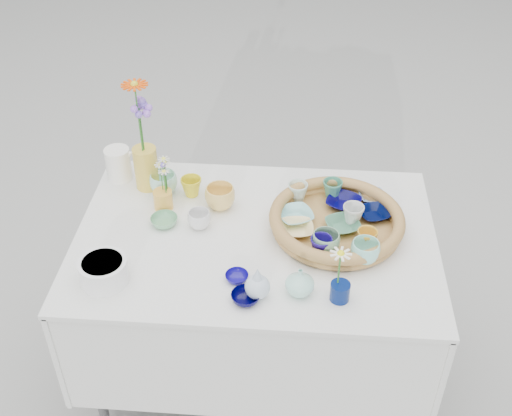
# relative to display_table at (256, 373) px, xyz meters

# --- Properties ---
(ground) EXTENTS (80.00, 80.00, 0.00)m
(ground) POSITION_rel_display_table_xyz_m (0.00, 0.00, 0.00)
(ground) COLOR #999991
(display_table) EXTENTS (1.26, 0.86, 0.77)m
(display_table) POSITION_rel_display_table_xyz_m (0.00, 0.00, 0.00)
(display_table) COLOR white
(display_table) RESTS_ON ground
(wicker_tray) EXTENTS (0.47, 0.47, 0.08)m
(wicker_tray) POSITION_rel_display_table_xyz_m (0.28, 0.05, 0.80)
(wicker_tray) COLOR #9A5D30
(wicker_tray) RESTS_ON display_table
(tray_ceramic_0) EXTENTS (0.16, 0.16, 0.03)m
(tray_ceramic_0) POSITION_rel_display_table_xyz_m (0.31, 0.17, 0.80)
(tray_ceramic_0) COLOR #040144
(tray_ceramic_0) RESTS_ON wicker_tray
(tray_ceramic_1) EXTENTS (0.14, 0.14, 0.03)m
(tray_ceramic_1) POSITION_rel_display_table_xyz_m (0.41, 0.11, 0.80)
(tray_ceramic_1) COLOR black
(tray_ceramic_1) RESTS_ON wicker_tray
(tray_ceramic_2) EXTENTS (0.09, 0.09, 0.06)m
(tray_ceramic_2) POSITION_rel_display_table_xyz_m (0.38, -0.05, 0.82)
(tray_ceramic_2) COLOR gold
(tray_ceramic_2) RESTS_ON wicker_tray
(tray_ceramic_3) EXTENTS (0.15, 0.15, 0.03)m
(tray_ceramic_3) POSITION_rel_display_table_xyz_m (0.30, 0.04, 0.80)
(tray_ceramic_3) COLOR #498363
(tray_ceramic_3) RESTS_ON wicker_tray
(tray_ceramic_4) EXTENTS (0.10, 0.10, 0.07)m
(tray_ceramic_4) POSITION_rel_display_table_xyz_m (0.24, -0.09, 0.82)
(tray_ceramic_4) COLOR gray
(tray_ceramic_4) RESTS_ON wicker_tray
(tray_ceramic_5) EXTENTS (0.16, 0.16, 0.03)m
(tray_ceramic_5) POSITION_rel_display_table_xyz_m (0.14, 0.08, 0.80)
(tray_ceramic_5) COLOR #85CBC8
(tray_ceramic_5) RESTS_ON wicker_tray
(tray_ceramic_6) EXTENTS (0.08, 0.08, 0.07)m
(tray_ceramic_6) POSITION_rel_display_table_xyz_m (0.14, 0.20, 0.82)
(tray_ceramic_6) COLOR silver
(tray_ceramic_6) RESTS_ON wicker_tray
(tray_ceramic_7) EXTENTS (0.09, 0.09, 0.07)m
(tray_ceramic_7) POSITION_rel_display_table_xyz_m (0.34, 0.08, 0.82)
(tray_ceramic_7) COLOR silver
(tray_ceramic_7) RESTS_ON wicker_tray
(tray_ceramic_8) EXTENTS (0.11, 0.11, 0.02)m
(tray_ceramic_8) POSITION_rel_display_table_xyz_m (0.41, 0.22, 0.79)
(tray_ceramic_8) COLOR #85A7DE
(tray_ceramic_8) RESTS_ON wicker_tray
(tray_ceramic_9) EXTENTS (0.09, 0.09, 0.07)m
(tray_ceramic_9) POSITION_rel_display_table_xyz_m (0.22, -0.10, 0.82)
(tray_ceramic_9) COLOR navy
(tray_ceramic_9) RESTS_ON wicker_tray
(tray_ceramic_10) EXTENTS (0.13, 0.13, 0.03)m
(tray_ceramic_10) POSITION_rel_display_table_xyz_m (0.14, 0.01, 0.80)
(tray_ceramic_10) COLOR #F3D48B
(tray_ceramic_10) RESTS_ON wicker_tray
(tray_ceramic_11) EXTENTS (0.11, 0.11, 0.08)m
(tray_ceramic_11) POSITION_rel_display_table_xyz_m (0.37, -0.12, 0.82)
(tray_ceramic_11) COLOR #8CE3D2
(tray_ceramic_11) RESTS_ON wicker_tray
(tray_ceramic_12) EXTENTS (0.10, 0.10, 0.07)m
(tray_ceramic_12) POSITION_rel_display_table_xyz_m (0.27, 0.22, 0.82)
(tray_ceramic_12) COLOR #3C8669
(tray_ceramic_12) RESTS_ON wicker_tray
(loose_ceramic_0) EXTENTS (0.10, 0.10, 0.07)m
(loose_ceramic_0) POSITION_rel_display_table_xyz_m (-0.26, 0.22, 0.80)
(loose_ceramic_0) COLOR gold
(loose_ceramic_0) RESTS_ON display_table
(loose_ceramic_1) EXTENTS (0.13, 0.13, 0.09)m
(loose_ceramic_1) POSITION_rel_display_table_xyz_m (-0.14, 0.15, 0.81)
(loose_ceramic_1) COLOR #EEC360
(loose_ceramic_1) RESTS_ON display_table
(loose_ceramic_2) EXTENTS (0.10, 0.10, 0.03)m
(loose_ceramic_2) POSITION_rel_display_table_xyz_m (-0.33, 0.04, 0.78)
(loose_ceramic_2) COLOR #67A675
(loose_ceramic_2) RESTS_ON display_table
(loose_ceramic_3) EXTENTS (0.09, 0.09, 0.06)m
(loose_ceramic_3) POSITION_rel_display_table_xyz_m (-0.20, 0.03, 0.80)
(loose_ceramic_3) COLOR silver
(loose_ceramic_3) RESTS_ON display_table
(loose_ceramic_4) EXTENTS (0.10, 0.10, 0.02)m
(loose_ceramic_4) POSITION_rel_display_table_xyz_m (-0.04, -0.23, 0.78)
(loose_ceramic_4) COLOR #100777
(loose_ceramic_4) RESTS_ON display_table
(loose_ceramic_5) EXTENTS (0.12, 0.12, 0.08)m
(loose_ceramic_5) POSITION_rel_display_table_xyz_m (-0.37, 0.23, 0.81)
(loose_ceramic_5) COLOR #A5E3CE
(loose_ceramic_5) RESTS_ON display_table
(loose_ceramic_6) EXTENTS (0.11, 0.11, 0.03)m
(loose_ceramic_6) POSITION_rel_display_table_xyz_m (-0.01, -0.32, 0.78)
(loose_ceramic_6) COLOR #030032
(loose_ceramic_6) RESTS_ON display_table
(fluted_bowl) EXTENTS (0.19, 0.19, 0.08)m
(fluted_bowl) POSITION_rel_display_table_xyz_m (-0.47, -0.26, 0.81)
(fluted_bowl) COLOR white
(fluted_bowl) RESTS_ON display_table
(bud_vase_paleblue) EXTENTS (0.09, 0.09, 0.12)m
(bud_vase_paleblue) POSITION_rel_display_table_xyz_m (0.03, -0.29, 0.83)
(bud_vase_paleblue) COLOR silver
(bud_vase_paleblue) RESTS_ON display_table
(bud_vase_seafoam) EXTENTS (0.11, 0.11, 0.10)m
(bud_vase_seafoam) POSITION_rel_display_table_xyz_m (0.16, -0.27, 0.81)
(bud_vase_seafoam) COLOR #A4E2CF
(bud_vase_seafoam) RESTS_ON display_table
(bud_vase_cobalt) EXTENTS (0.07, 0.07, 0.06)m
(bud_vase_cobalt) POSITION_rel_display_table_xyz_m (0.28, -0.29, 0.80)
(bud_vase_cobalt) COLOR #051752
(bud_vase_cobalt) RESTS_ON display_table
(single_daisy) EXTENTS (0.10, 0.10, 0.14)m
(single_daisy) POSITION_rel_display_table_xyz_m (0.27, -0.28, 0.89)
(single_daisy) COLOR white
(single_daisy) RESTS_ON bud_vase_cobalt
(tall_vase_yellow) EXTENTS (0.09, 0.09, 0.17)m
(tall_vase_yellow) POSITION_rel_display_table_xyz_m (-0.43, 0.26, 0.85)
(tall_vase_yellow) COLOR gold
(tall_vase_yellow) RESTS_ON display_table
(gerbera) EXTENTS (0.14, 0.14, 0.29)m
(gerbera) POSITION_rel_display_table_xyz_m (-0.44, 0.25, 1.07)
(gerbera) COLOR #EA4805
(gerbera) RESTS_ON tall_vase_yellow
(hydrangea) EXTENTS (0.08, 0.08, 0.24)m
(hydrangea) POSITION_rel_display_table_xyz_m (-0.43, 0.26, 1.02)
(hydrangea) COLOR #7C5CCE
(hydrangea) RESTS_ON tall_vase_yellow
(white_pitcher) EXTENTS (0.15, 0.12, 0.13)m
(white_pitcher) POSITION_rel_display_table_xyz_m (-0.56, 0.31, 0.83)
(white_pitcher) COLOR white
(white_pitcher) RESTS_ON display_table
(daisy_cup) EXTENTS (0.08, 0.08, 0.07)m
(daisy_cup) POSITION_rel_display_table_xyz_m (-0.35, 0.13, 0.80)
(daisy_cup) COLOR gold
(daisy_cup) RESTS_ON display_table
(daisy_posy) EXTENTS (0.09, 0.09, 0.13)m
(daisy_posy) POSITION_rel_display_table_xyz_m (-0.35, 0.14, 0.90)
(daisy_posy) COLOR silver
(daisy_posy) RESTS_ON daisy_cup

